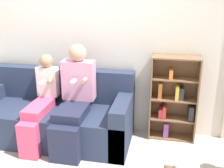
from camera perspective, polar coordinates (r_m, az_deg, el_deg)
ground_plane at (r=3.41m, az=-9.48°, el=-15.30°), size 14.00×14.00×0.00m
back_wall at (r=3.81m, az=-5.30°, el=9.35°), size 10.00×0.06×2.55m
couch at (r=3.79m, az=-11.50°, el=-6.43°), size 2.00×0.85×0.88m
adult_seated at (r=3.44m, az=-7.63°, el=-2.57°), size 0.41×0.77×1.26m
child_seated at (r=3.60m, az=-14.42°, el=-3.68°), size 0.27×0.78×1.11m
bookshelf at (r=3.73m, az=12.35°, el=-3.14°), size 0.59×0.25×1.11m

